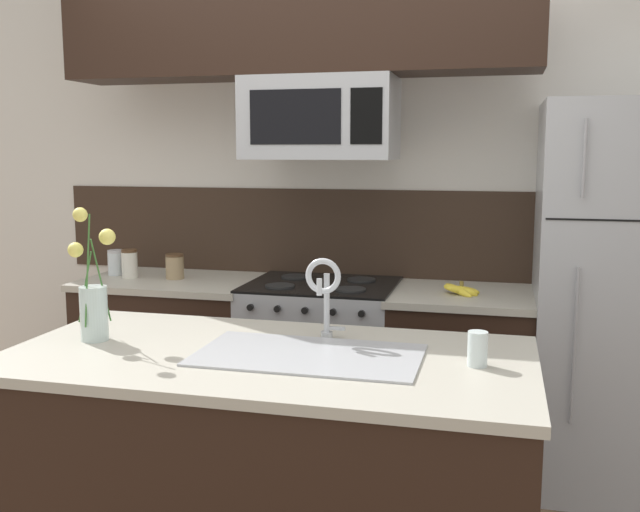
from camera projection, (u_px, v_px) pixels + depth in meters
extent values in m
cube|color=silver|center=(391.00, 206.00, 3.91)|extent=(5.20, 0.10, 2.60)
cube|color=#332319|center=(336.00, 233.00, 3.95)|extent=(3.27, 0.01, 0.48)
cube|color=black|center=(175.00, 362.00, 3.95)|extent=(0.92, 0.62, 0.88)
cube|color=#B2AD9E|center=(173.00, 282.00, 3.88)|extent=(0.95, 0.65, 0.03)
cube|color=black|center=(460.00, 385.00, 3.57)|extent=(0.67, 0.62, 0.88)
cube|color=#B2AD9E|center=(463.00, 296.00, 3.50)|extent=(0.70, 0.65, 0.03)
cube|color=#A8AAAF|center=(322.00, 371.00, 3.74)|extent=(0.76, 0.62, 0.91)
cube|color=black|center=(322.00, 284.00, 3.67)|extent=(0.76, 0.62, 0.01)
cylinder|color=black|center=(280.00, 286.00, 3.59)|extent=(0.15, 0.15, 0.01)
cylinder|color=black|center=(351.00, 289.00, 3.50)|extent=(0.15, 0.15, 0.01)
cylinder|color=black|center=(295.00, 277.00, 3.85)|extent=(0.15, 0.15, 0.01)
cylinder|color=black|center=(361.00, 280.00, 3.76)|extent=(0.15, 0.15, 0.01)
cylinder|color=black|center=(250.00, 307.00, 3.44)|extent=(0.03, 0.02, 0.03)
cylinder|color=black|center=(277.00, 309.00, 3.41)|extent=(0.03, 0.02, 0.03)
cylinder|color=black|center=(305.00, 310.00, 3.37)|extent=(0.03, 0.02, 0.03)
cylinder|color=black|center=(333.00, 312.00, 3.34)|extent=(0.03, 0.02, 0.03)
cylinder|color=black|center=(362.00, 314.00, 3.31)|extent=(0.03, 0.02, 0.03)
cube|color=#A8AAAF|center=(321.00, 119.00, 3.53)|extent=(0.74, 0.40, 0.40)
cube|color=black|center=(295.00, 117.00, 3.36)|extent=(0.45, 0.00, 0.26)
cube|color=black|center=(366.00, 116.00, 3.27)|extent=(0.15, 0.00, 0.26)
cube|color=black|center=(295.00, 14.00, 3.46)|extent=(2.35, 0.34, 0.60)
cube|color=#A8AAAF|center=(621.00, 299.00, 3.34)|extent=(0.79, 0.72, 1.82)
cylinder|color=#99999E|center=(585.00, 158.00, 2.94)|extent=(0.01, 0.01, 0.33)
cylinder|color=#99999E|center=(574.00, 347.00, 3.06)|extent=(0.01, 0.01, 0.69)
cylinder|color=silver|center=(116.00, 264.00, 3.99)|extent=(0.09, 0.09, 0.13)
cylinder|color=#B2B2B7|center=(116.00, 251.00, 3.98)|extent=(0.09, 0.09, 0.01)
cylinder|color=silver|center=(130.00, 265.00, 3.90)|extent=(0.09, 0.09, 0.14)
cylinder|color=#4C331E|center=(129.00, 251.00, 3.89)|extent=(0.08, 0.08, 0.02)
cylinder|color=#997F5B|center=(175.00, 268.00, 3.87)|extent=(0.10, 0.10, 0.12)
cylinder|color=#4C331E|center=(174.00, 255.00, 3.86)|extent=(0.10, 0.10, 0.01)
ellipsoid|color=yellow|center=(458.00, 290.00, 3.44)|extent=(0.16, 0.14, 0.07)
ellipsoid|color=yellow|center=(460.00, 290.00, 3.45)|extent=(0.17, 0.10, 0.04)
ellipsoid|color=yellow|center=(461.00, 290.00, 3.43)|extent=(0.18, 0.06, 0.07)
ellipsoid|color=yellow|center=(462.00, 290.00, 3.45)|extent=(0.18, 0.06, 0.06)
ellipsoid|color=yellow|center=(463.00, 291.00, 3.43)|extent=(0.17, 0.10, 0.06)
ellipsoid|color=yellow|center=(464.00, 290.00, 3.44)|extent=(0.16, 0.14, 0.07)
cylinder|color=brown|center=(462.00, 284.00, 3.44)|extent=(0.02, 0.02, 0.03)
cube|color=black|center=(269.00, 483.00, 2.52)|extent=(1.78, 0.89, 0.88)
cube|color=#B2AD9E|center=(267.00, 358.00, 2.45)|extent=(1.81, 0.92, 0.03)
cube|color=#ADAFB5|center=(308.00, 355.00, 2.41)|extent=(0.76, 0.44, 0.01)
cube|color=#ADAFB5|center=(260.00, 373.00, 2.46)|extent=(0.30, 0.33, 0.15)
cube|color=#ADAFB5|center=(359.00, 381.00, 2.38)|extent=(0.30, 0.33, 0.15)
cylinder|color=#B7BABF|center=(327.00, 334.00, 2.66)|extent=(0.04, 0.04, 0.02)
cylinder|color=#B7BABF|center=(327.00, 303.00, 2.64)|extent=(0.02, 0.02, 0.22)
torus|color=#B7BABF|center=(323.00, 276.00, 2.57)|extent=(0.13, 0.02, 0.13)
cylinder|color=#B7BABF|center=(319.00, 287.00, 2.52)|extent=(0.02, 0.02, 0.06)
cube|color=#B7BABF|center=(336.00, 328.00, 2.65)|extent=(0.07, 0.01, 0.01)
cylinder|color=silver|center=(477.00, 349.00, 2.29)|extent=(0.06, 0.06, 0.11)
cylinder|color=silver|center=(94.00, 313.00, 2.60)|extent=(0.10, 0.10, 0.20)
cylinder|color=silver|center=(95.00, 330.00, 2.61)|extent=(0.09, 0.09, 0.06)
cylinder|color=#386B2D|center=(85.00, 287.00, 2.60)|extent=(0.07, 0.01, 0.27)
sphere|color=#EFE066|center=(75.00, 250.00, 2.58)|extent=(0.06, 0.06, 0.06)
cylinder|color=#386B2D|center=(101.00, 281.00, 2.60)|extent=(0.04, 0.06, 0.31)
sphere|color=#EFE066|center=(107.00, 237.00, 2.60)|extent=(0.06, 0.06, 0.06)
cylinder|color=#386B2D|center=(87.00, 271.00, 2.55)|extent=(0.01, 0.07, 0.40)
sphere|color=#EFE066|center=(80.00, 215.00, 2.49)|extent=(0.05, 0.05, 0.05)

